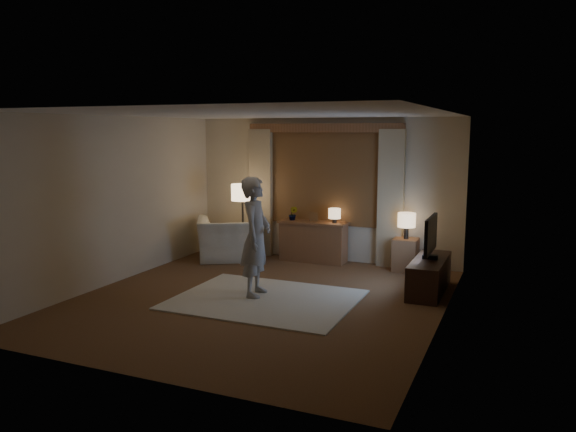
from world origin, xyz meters
The scene contains 13 objects.
room centered at (0.00, 0.50, 1.33)m, with size 5.04×5.54×2.64m.
rug centered at (0.09, 0.00, 0.01)m, with size 2.50×2.00×0.02m, color beige.
sideboard centered at (-0.12, 2.50, 0.35)m, with size 1.20×0.40×0.70m, color brown.
picture_frame centered at (-0.12, 2.50, 0.80)m, with size 0.16×0.02×0.20m, color brown.
plant centered at (-0.52, 2.50, 0.85)m, with size 0.17×0.13×0.30m, color #999999.
table_lamp_sideboard centered at (0.28, 2.50, 0.90)m, with size 0.22×0.22×0.30m.
floor_lamp centered at (-1.35, 2.09, 1.18)m, with size 0.41×0.41×1.41m.
armchair centered at (-1.59, 2.05, 0.39)m, with size 1.19×1.04×0.77m, color beige.
side_table centered at (1.57, 2.45, 0.28)m, with size 0.40×0.40×0.56m, color brown.
table_lamp_side centered at (1.57, 2.45, 0.87)m, with size 0.30×0.30×0.44m.
tv_stand centered at (2.15, 1.33, 0.25)m, with size 0.45×1.40×0.50m, color black.
tv centered at (2.15, 1.33, 0.85)m, with size 0.21×0.88×0.63m.
person centered at (-0.12, 0.13, 0.88)m, with size 0.62×0.41×1.71m, color #B0AAA3.
Camera 1 is at (3.38, -6.92, 2.38)m, focal length 35.00 mm.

